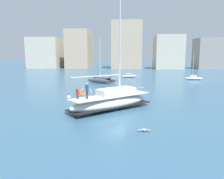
# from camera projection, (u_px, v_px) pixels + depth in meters

# --- Properties ---
(ground_plane) EXTENTS (400.00, 400.00, 0.00)m
(ground_plane) POSITION_uv_depth(u_px,v_px,m) (112.00, 109.00, 23.54)
(ground_plane) COLOR #2D516B
(main_sailboat) EXTENTS (8.77, 8.17, 13.43)m
(main_sailboat) POSITION_uv_depth(u_px,v_px,m) (111.00, 101.00, 23.46)
(main_sailboat) COLOR silver
(main_sailboat) RESTS_ON ground
(moored_sloop_near) EXTENTS (4.07, 1.74, 5.73)m
(moored_sloop_near) POSITION_uv_depth(u_px,v_px,m) (129.00, 76.00, 56.19)
(moored_sloop_near) COLOR #B7B2A8
(moored_sloop_near) RESTS_ON ground
(moored_sloop_far) EXTENTS (6.32, 5.32, 8.94)m
(moored_sloop_far) POSITION_uv_depth(u_px,v_px,m) (102.00, 79.00, 46.05)
(moored_sloop_far) COLOR #4C4C51
(moored_sloop_far) RESTS_ON ground
(moored_catamaran) EXTENTS (4.02, 1.24, 6.34)m
(moored_catamaran) POSITION_uv_depth(u_px,v_px,m) (194.00, 78.00, 51.03)
(moored_catamaran) COLOR silver
(moored_catamaran) RESTS_ON ground
(seagull) EXTENTS (0.96, 0.48, 0.16)m
(seagull) POSITION_uv_depth(u_px,v_px,m) (144.00, 130.00, 16.64)
(seagull) COLOR silver
(seagull) RESTS_ON ground
(mooring_buoy) EXTENTS (0.53, 0.53, 0.86)m
(mooring_buoy) POSITION_uv_depth(u_px,v_px,m) (69.00, 97.00, 29.33)
(mooring_buoy) COLOR silver
(mooring_buoy) RESTS_ON ground
(waterfront_buildings) EXTENTS (82.49, 19.86, 19.22)m
(waterfront_buildings) POSITION_uv_depth(u_px,v_px,m) (115.00, 50.00, 95.90)
(waterfront_buildings) COLOR beige
(waterfront_buildings) RESTS_ON ground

